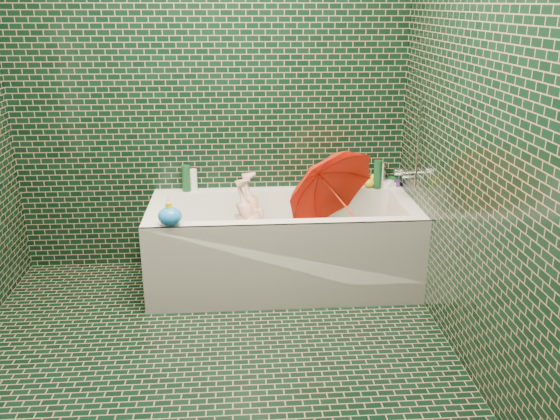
{
  "coord_description": "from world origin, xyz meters",
  "views": [
    {
      "loc": [
        0.17,
        -2.53,
        1.77
      ],
      "look_at": [
        0.42,
        0.82,
        0.58
      ],
      "focal_mm": 38.0,
      "sensor_mm": 36.0,
      "label": 1
    }
  ],
  "objects": [
    {
      "name": "bottle_right_tall",
      "position": [
        1.13,
        1.32,
        0.65
      ],
      "size": [
        0.07,
        0.07,
        0.2
      ],
      "primitive_type": "cylinder",
      "rotation": [
        0.0,
        0.0,
        0.25
      ],
      "color": "#124122",
      "rests_on": "bathtub"
    },
    {
      "name": "bottle_left_short",
      "position": [
        -0.13,
        1.35,
        0.62
      ],
      "size": [
        0.07,
        0.07,
        0.15
      ],
      "primitive_type": "cylinder",
      "rotation": [
        0.0,
        0.0,
        0.35
      ],
      "color": "white",
      "rests_on": "bathtub"
    },
    {
      "name": "faucet",
      "position": [
        1.26,
        1.02,
        0.77
      ],
      "size": [
        0.18,
        0.19,
        0.55
      ],
      "color": "silver",
      "rests_on": "wall_right"
    },
    {
      "name": "umbrella",
      "position": [
        0.81,
        1.01,
        0.58
      ],
      "size": [
        0.9,
        0.95,
        0.95
      ],
      "primitive_type": "imported",
      "rotation": [
        0.54,
        -0.4,
        0.32
      ],
      "color": "red",
      "rests_on": "bathtub"
    },
    {
      "name": "soap_bottle_c",
      "position": [
        1.22,
        1.34,
        0.55
      ],
      "size": [
        0.16,
        0.16,
        0.17
      ],
      "primitive_type": "imported",
      "rotation": [
        0.0,
        0.0,
        -0.34
      ],
      "color": "#124122",
      "rests_on": "bathtub"
    },
    {
      "name": "bottle_left_tall",
      "position": [
        -0.18,
        1.34,
        0.64
      ],
      "size": [
        0.08,
        0.08,
        0.18
      ],
      "primitive_type": "cylinder",
      "rotation": [
        0.0,
        0.0,
        -0.43
      ],
      "color": "#124122",
      "rests_on": "bathtub"
    },
    {
      "name": "floor",
      "position": [
        0.0,
        0.0,
        0.0
      ],
      "size": [
        2.8,
        2.8,
        0.0
      ],
      "primitive_type": "plane",
      "color": "black",
      "rests_on": "ground"
    },
    {
      "name": "bath_mat",
      "position": [
        0.45,
        1.02,
        0.16
      ],
      "size": [
        1.35,
        0.47,
        0.01
      ],
      "primitive_type": "cube",
      "color": "green",
      "rests_on": "bathtub"
    },
    {
      "name": "water",
      "position": [
        0.45,
        1.02,
        0.3
      ],
      "size": [
        1.48,
        0.53,
        0.0
      ],
      "primitive_type": "cube",
      "color": "silver",
      "rests_on": "bathtub"
    },
    {
      "name": "soap_bottle_a",
      "position": [
        1.23,
        1.32,
        0.55
      ],
      "size": [
        0.13,
        0.13,
        0.26
      ],
      "primitive_type": "imported",
      "rotation": [
        0.0,
        0.0,
        0.32
      ],
      "color": "white",
      "rests_on": "bathtub"
    },
    {
      "name": "soap_bottle_b",
      "position": [
        1.25,
        1.33,
        0.55
      ],
      "size": [
        0.1,
        0.1,
        0.18
      ],
      "primitive_type": "imported",
      "rotation": [
        0.0,
        0.0,
        -0.31
      ],
      "color": "#3C1B68",
      "rests_on": "bathtub"
    },
    {
      "name": "bottle_right_pump",
      "position": [
        1.16,
        1.34,
        0.64
      ],
      "size": [
        0.06,
        0.06,
        0.18
      ],
      "primitive_type": "cylinder",
      "rotation": [
        0.0,
        0.0,
        0.24
      ],
      "color": "silver",
      "rests_on": "bathtub"
    },
    {
      "name": "rubber_duck",
      "position": [
        1.08,
        1.33,
        0.59
      ],
      "size": [
        0.11,
        0.09,
        0.09
      ],
      "rotation": [
        0.0,
        0.0,
        0.38
      ],
      "color": "yellow",
      "rests_on": "bathtub"
    },
    {
      "name": "bath_toy",
      "position": [
        -0.22,
        0.68,
        0.61
      ],
      "size": [
        0.16,
        0.15,
        0.14
      ],
      "rotation": [
        0.0,
        0.0,
        0.28
      ],
      "color": "blue",
      "rests_on": "bathtub"
    },
    {
      "name": "child",
      "position": [
        0.28,
        1.01,
        0.31
      ],
      "size": [
        0.93,
        0.58,
        0.36
      ],
      "primitive_type": "imported",
      "rotation": [
        -1.38,
        0.0,
        -1.9
      ],
      "color": "tan",
      "rests_on": "bathtub"
    },
    {
      "name": "wall_front",
      "position": [
        0.0,
        -1.4,
        1.25
      ],
      "size": [
        2.8,
        0.0,
        2.8
      ],
      "primitive_type": "plane",
      "rotation": [
        -1.57,
        0.0,
        0.0
      ],
      "color": "black",
      "rests_on": "floor"
    },
    {
      "name": "wall_right",
      "position": [
        1.3,
        0.0,
        1.25
      ],
      "size": [
        0.0,
        2.8,
        2.8
      ],
      "primitive_type": "plane",
      "rotation": [
        1.57,
        0.0,
        -1.57
      ],
      "color": "black",
      "rests_on": "floor"
    },
    {
      "name": "wall_back",
      "position": [
        0.0,
        1.4,
        1.25
      ],
      "size": [
        2.8,
        0.0,
        2.8
      ],
      "primitive_type": "plane",
      "rotation": [
        1.57,
        0.0,
        0.0
      ],
      "color": "black",
      "rests_on": "floor"
    },
    {
      "name": "bathtub",
      "position": [
        0.45,
        1.01,
        0.21
      ],
      "size": [
        1.7,
        0.75,
        0.55
      ],
      "color": "white",
      "rests_on": "floor"
    }
  ]
}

